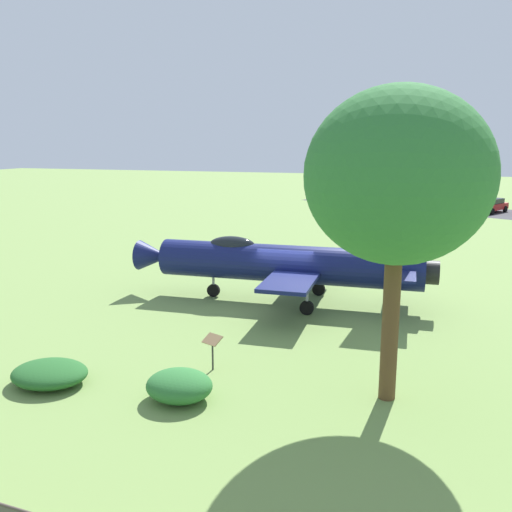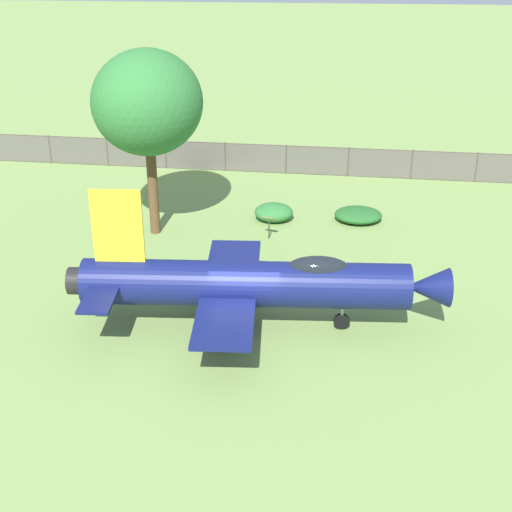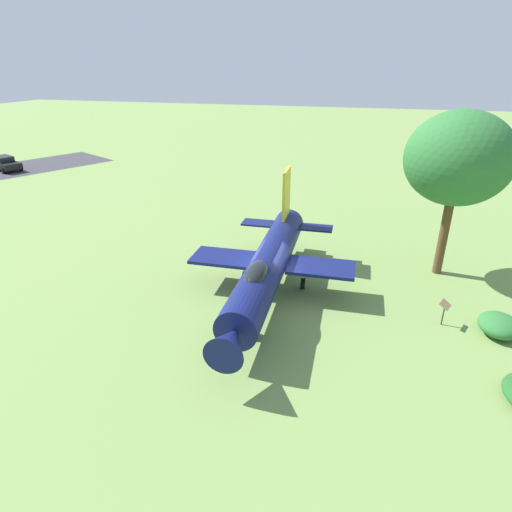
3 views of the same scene
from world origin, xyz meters
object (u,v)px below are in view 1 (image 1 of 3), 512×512
(parked_car_blue, at_px, (395,198))
(info_plaque, at_px, (212,344))
(shrub_by_tree, at_px, (179,386))
(parked_car_red, at_px, (491,205))
(display_jet, at_px, (280,262))
(shade_tree, at_px, (398,177))
(shrub_near_fence, at_px, (50,374))
(parked_car_silver, at_px, (455,202))
(parked_car_white, at_px, (426,200))

(parked_car_blue, bearing_deg, info_plaque, 21.93)
(shrub_by_tree, height_order, info_plaque, info_plaque)
(parked_car_red, bearing_deg, parked_car_blue, -87.16)
(shrub_by_tree, xyz_separation_m, parked_car_red, (47.53, -12.06, 0.32))
(display_jet, relative_size, shade_tree, 1.60)
(shade_tree, xyz_separation_m, info_plaque, (0.31, 5.45, -5.38))
(display_jet, bearing_deg, parked_car_blue, -95.13)
(shrub_by_tree, height_order, parked_car_red, parked_car_red)
(parked_car_red, bearing_deg, display_jet, 11.64)
(display_jet, relative_size, shrub_near_fence, 5.89)
(shade_tree, xyz_separation_m, parked_car_red, (45.62, -6.52, -5.49))
(info_plaque, bearing_deg, shrub_by_tree, 177.45)
(parked_car_red, distance_m, parked_car_silver, 3.70)
(display_jet, bearing_deg, info_plaque, 87.84)
(shrub_by_tree, distance_m, parked_car_blue, 52.50)
(shrub_by_tree, bearing_deg, parked_car_red, -14.24)
(shrub_by_tree, relative_size, info_plaque, 1.67)
(parked_car_red, bearing_deg, info_plaque, 14.63)
(info_plaque, height_order, parked_car_silver, parked_car_silver)
(info_plaque, xyz_separation_m, parked_car_red, (45.31, -11.96, -0.11))
(parked_car_red, distance_m, parked_car_blue, 11.00)
(shrub_by_tree, relative_size, parked_car_blue, 0.38)
(shrub_near_fence, bearing_deg, info_plaque, -60.06)
(info_plaque, relative_size, parked_car_red, 0.24)
(parked_car_white, bearing_deg, parked_car_blue, 87.08)
(shrub_by_tree, xyz_separation_m, info_plaque, (2.23, -0.10, 0.43))
(shrub_by_tree, height_order, parked_car_blue, parked_car_blue)
(parked_car_silver, xyz_separation_m, parked_car_white, (1.52, 3.01, 0.02))
(display_jet, bearing_deg, parked_car_silver, -104.70)
(shrub_by_tree, relative_size, parked_car_silver, 0.40)
(display_jet, height_order, shrub_near_fence, display_jet)
(shrub_by_tree, distance_m, info_plaque, 2.27)
(parked_car_silver, height_order, parked_car_blue, parked_car_silver)
(shade_tree, distance_m, info_plaque, 7.66)
(display_jet, height_order, parked_car_white, display_jet)
(shrub_near_fence, distance_m, parked_car_white, 51.72)
(display_jet, relative_size, parked_car_silver, 2.89)
(shrub_near_fence, height_order, shrub_by_tree, shrub_by_tree)
(shrub_near_fence, relative_size, parked_car_white, 0.50)
(shade_tree, height_order, parked_car_silver, shade_tree)
(display_jet, relative_size, parked_car_white, 2.97)
(shrub_near_fence, distance_m, parked_car_blue, 53.08)
(info_plaque, relative_size, parked_car_silver, 0.24)
(parked_car_red, bearing_deg, shrub_near_fence, 10.66)
(display_jet, bearing_deg, shade_tree, 121.16)
(shrub_by_tree, xyz_separation_m, parked_car_white, (50.54, -5.66, 0.37))
(shrub_near_fence, bearing_deg, parked_car_blue, -6.92)
(display_jet, height_order, parked_car_silver, display_jet)
(shade_tree, bearing_deg, info_plaque, 86.74)
(shade_tree, height_order, shrub_near_fence, shade_tree)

